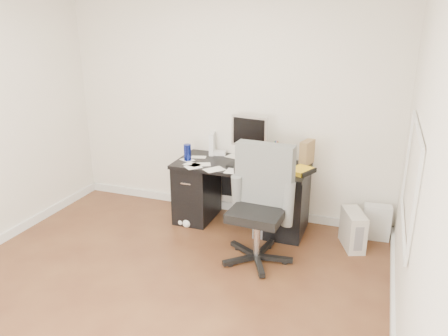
# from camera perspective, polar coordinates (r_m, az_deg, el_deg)

# --- Properties ---
(ground) EXTENTS (4.00, 4.00, 0.00)m
(ground) POSITION_cam_1_polar(r_m,az_deg,el_deg) (4.01, -9.78, -16.44)
(ground) COLOR #482517
(ground) RESTS_ON ground
(room_shell) EXTENTS (4.02, 4.02, 2.71)m
(room_shell) POSITION_cam_1_polar(r_m,az_deg,el_deg) (3.35, -10.64, 7.51)
(room_shell) COLOR beige
(room_shell) RESTS_ON ground
(desk) EXTENTS (1.50, 0.70, 0.75)m
(desk) POSITION_cam_1_polar(r_m,az_deg,el_deg) (5.04, 2.21, -3.23)
(desk) COLOR black
(desk) RESTS_ON ground
(loose_papers) EXTENTS (1.10, 0.60, 0.00)m
(loose_papers) POSITION_cam_1_polar(r_m,az_deg,el_deg) (4.93, -0.13, 0.63)
(loose_papers) COLOR white
(loose_papers) RESTS_ON desk
(lcd_monitor) EXTENTS (0.46, 0.31, 0.54)m
(lcd_monitor) POSITION_cam_1_polar(r_m,az_deg,el_deg) (4.91, 3.34, 3.81)
(lcd_monitor) COLOR #B4B4B8
(lcd_monitor) RESTS_ON desk
(keyboard) EXTENTS (0.46, 0.20, 0.03)m
(keyboard) POSITION_cam_1_polar(r_m,az_deg,el_deg) (4.77, 3.03, 0.11)
(keyboard) COLOR black
(keyboard) RESTS_ON desk
(computer_mouse) EXTENTS (0.06, 0.06, 0.06)m
(computer_mouse) POSITION_cam_1_polar(r_m,az_deg,el_deg) (4.84, 6.24, 0.50)
(computer_mouse) COLOR #B4B4B8
(computer_mouse) RESTS_ON desk
(travel_mug) EXTENTS (0.11, 0.11, 0.19)m
(travel_mug) POSITION_cam_1_polar(r_m,az_deg,el_deg) (5.03, -4.80, 2.04)
(travel_mug) COLOR navy
(travel_mug) RESTS_ON desk
(white_binder) EXTENTS (0.15, 0.24, 0.26)m
(white_binder) POSITION_cam_1_polar(r_m,az_deg,el_deg) (5.26, -1.53, 3.27)
(white_binder) COLOR silver
(white_binder) RESTS_ON desk
(magazine_file) EXTENTS (0.17, 0.25, 0.27)m
(magazine_file) POSITION_cam_1_polar(r_m,az_deg,el_deg) (4.95, 10.78, 2.01)
(magazine_file) COLOR olive
(magazine_file) RESTS_ON desk
(pen_cup) EXTENTS (0.13, 0.13, 0.24)m
(pen_cup) POSITION_cam_1_polar(r_m,az_deg,el_deg) (5.01, 6.73, 2.20)
(pen_cup) COLOR brown
(pen_cup) RESTS_ON desk
(yellow_book) EXTENTS (0.29, 0.32, 0.05)m
(yellow_book) POSITION_cam_1_polar(r_m,az_deg,el_deg) (4.70, 10.05, -0.35)
(yellow_book) COLOR yellow
(yellow_book) RESTS_ON desk
(paper_remote) EXTENTS (0.27, 0.22, 0.02)m
(paper_remote) POSITION_cam_1_polar(r_m,az_deg,el_deg) (4.66, 1.86, -0.35)
(paper_remote) COLOR white
(paper_remote) RESTS_ON desk
(office_chair) EXTENTS (0.70, 0.70, 1.17)m
(office_chair) POSITION_cam_1_polar(r_m,az_deg,el_deg) (4.23, 4.44, -5.10)
(office_chair) COLOR #575957
(office_chair) RESTS_ON ground
(pc_tower) EXTENTS (0.31, 0.44, 0.40)m
(pc_tower) POSITION_cam_1_polar(r_m,az_deg,el_deg) (4.83, 16.49, -7.72)
(pc_tower) COLOR beige
(pc_tower) RESTS_ON ground
(shopping_bag) EXTENTS (0.30, 0.23, 0.39)m
(shopping_bag) POSITION_cam_1_polar(r_m,az_deg,el_deg) (5.08, 19.32, -6.69)
(shopping_bag) COLOR silver
(shopping_bag) RESTS_ON ground
(wicker_basket) EXTENTS (0.50, 0.50, 0.38)m
(wicker_basket) POSITION_cam_1_polar(r_m,az_deg,el_deg) (5.44, -4.31, -3.94)
(wicker_basket) COLOR #4F3417
(wicker_basket) RESTS_ON ground
(desk_printer) EXTENTS (0.37, 0.32, 0.21)m
(desk_printer) POSITION_cam_1_polar(r_m,az_deg,el_deg) (4.94, 6.06, -7.57)
(desk_printer) COLOR slate
(desk_printer) RESTS_ON ground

